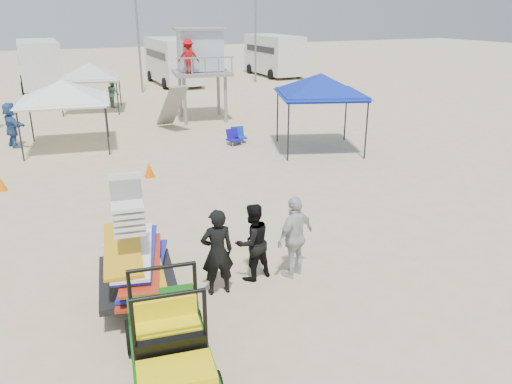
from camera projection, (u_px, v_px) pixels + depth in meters
name	position (u px, v px, depth m)	size (l,w,h in m)	color
ground	(298.00, 313.00, 9.20)	(140.00, 140.00, 0.00)	beige
utility_cart	(168.00, 336.00, 7.28)	(1.40, 2.35, 1.68)	#0F590D
surf_trailer	(135.00, 259.00, 9.23)	(1.65, 2.64, 2.25)	black
man_left	(217.00, 252.00, 9.57)	(0.64, 0.42, 1.77)	black
man_mid	(252.00, 242.00, 10.13)	(0.80, 0.62, 1.64)	black
man_right	(295.00, 237.00, 10.23)	(1.03, 0.43, 1.76)	silver
lifeguard_tower	(199.00, 54.00, 24.27)	(3.14, 3.14, 4.33)	gray
canopy_blue	(321.00, 77.00, 18.92)	(3.89, 3.89, 3.39)	black
canopy_white_a	(62.00, 84.00, 19.27)	(3.62, 3.62, 3.10)	black
canopy_white_c	(89.00, 65.00, 26.61)	(3.53, 3.53, 2.99)	black
cone_near	(149.00, 170.00, 16.58)	(0.34, 0.34, 0.50)	#FE5C08
cone_far	(0.00, 183.00, 15.32)	(0.34, 0.34, 0.50)	orange
beach_chair_b	(233.00, 137.00, 20.55)	(0.64, 0.69, 0.64)	#150E98
beach_chair_c	(238.00, 135.00, 20.92)	(0.59, 0.63, 0.64)	#0F34A3
rv_mid_left	(39.00, 63.00, 34.34)	(2.65, 6.50, 3.25)	silver
rv_mid_right	(173.00, 59.00, 36.54)	(2.64, 7.00, 3.25)	silver
rv_far_right	(274.00, 54.00, 41.31)	(2.64, 6.60, 3.25)	silver
light_pole_left	(138.00, 30.00, 32.07)	(0.14, 0.14, 8.00)	slate
light_pole_right	(256.00, 27.00, 36.83)	(0.14, 0.14, 8.00)	slate
distant_beachgoers	(51.00, 113.00, 22.49)	(6.04, 8.54, 1.82)	#4F8564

